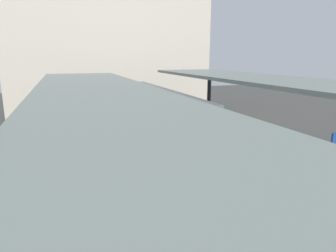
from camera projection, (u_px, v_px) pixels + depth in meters
ground_plane at (210, 198)px, 11.17m from camera, size 80.00×80.00×0.00m
platform_left at (108, 201)px, 9.83m from camera, size 4.40×28.00×1.00m
platform_right at (292, 173)px, 12.29m from camera, size 4.40×28.00×1.00m
track_ballast at (210, 195)px, 11.15m from camera, size 3.20×28.00×0.20m
rail_near_side at (192, 194)px, 10.88m from camera, size 0.08×28.00×0.14m
rail_far_side at (227, 188)px, 11.35m from camera, size 0.08×28.00×0.14m
commuter_train at (154, 117)px, 17.50m from camera, size 2.78×13.18×3.10m
canopy_left at (97, 92)px, 10.33m from camera, size 4.18×21.00×3.10m
canopy_right at (277, 82)px, 12.75m from camera, size 4.18×21.00×3.25m
litter_bin at (291, 151)px, 12.24m from camera, size 0.44×0.44×0.80m
passenger_near_bench at (66, 175)px, 8.66m from camera, size 0.36×0.36×1.58m
station_building_backdrop at (110, 54)px, 28.15m from camera, size 18.00×6.00×11.00m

